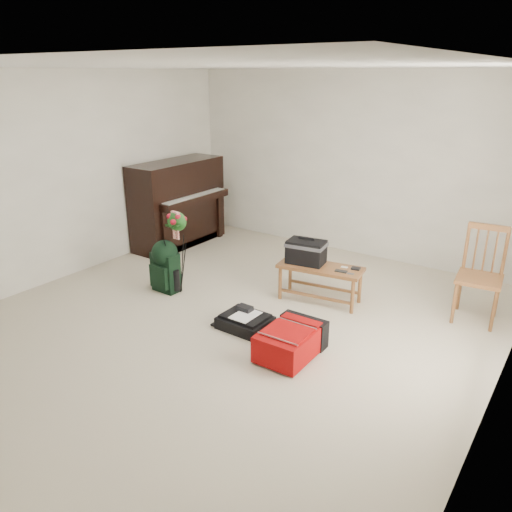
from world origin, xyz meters
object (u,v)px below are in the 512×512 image
Objects in this scene: flower_stand at (179,253)px; red_suitcase at (293,339)px; piano at (179,205)px; bench at (312,256)px; black_duffel at (245,321)px; green_backpack at (165,263)px; dining_chair at (480,276)px.

red_suitcase is at bearing -1.01° from flower_stand.
piano is 2.63m from bench.
piano is at bearing 145.03° from flower_stand.
bench is at bearing 80.85° from black_duffel.
piano is at bearing 146.94° from black_duffel.
piano reaches higher than black_duffel.
flower_stand reaches higher than green_backpack.
black_duffel is at bearing -108.72° from bench.
black_duffel is at bearing -145.87° from dining_chair.
bench is at bearing 41.61° from flower_stand.
dining_chair is at bearing 40.70° from black_duffel.
dining_chair is at bearing 8.75° from bench.
bench is 1.31m from red_suitcase.
bench is (2.57, -0.58, -0.09)m from piano.
black_duffel is at bearing -33.95° from piano.
green_backpack reaches higher than black_duffel.
flower_stand is (-1.80, 0.42, 0.35)m from red_suitcase.
red_suitcase is 1.88m from flower_stand.
black_duffel is at bearing -1.38° from flower_stand.
flower_stand is at bearing -159.13° from bench.
dining_chair is (4.25, -0.05, -0.11)m from piano.
piano is 3.53m from red_suitcase.
bench reaches higher than green_backpack.
black_duffel is (-1.86, -1.55, -0.41)m from dining_chair.
green_backpack is at bearing 171.66° from black_duffel.
black_duffel is (-0.18, -1.03, -0.43)m from bench.
piano reaches higher than red_suitcase.
bench is at bearing -12.75° from piano.
red_suitcase is at bearing -11.55° from black_duffel.
dining_chair reaches higher than green_backpack.
flower_stand is at bearing -162.64° from dining_chair.
piano is 1.48× the size of flower_stand.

